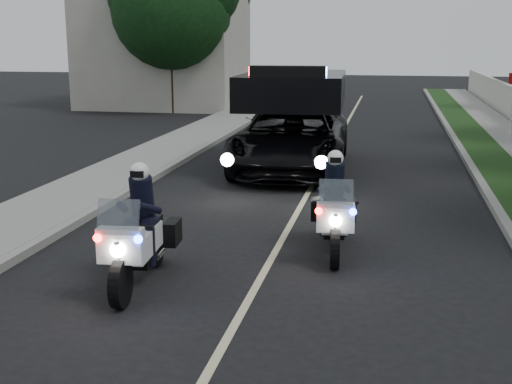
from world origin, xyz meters
TOP-DOWN VIEW (x-y plane):
  - ground at (0.00, 0.00)m, footprint 120.00×120.00m
  - curb_right at (4.10, 10.00)m, footprint 0.20×60.00m
  - grass_verge at (4.80, 10.00)m, footprint 1.20×60.00m
  - curb_left at (-4.10, 10.00)m, footprint 0.20×60.00m
  - sidewalk_left at (-5.20, 10.00)m, footprint 2.00×60.00m
  - building_far at (-10.00, 26.00)m, footprint 8.00×6.00m
  - lane_marking at (0.00, 10.00)m, footprint 0.12×50.00m
  - police_moto_left at (-1.71, 0.54)m, footprint 0.92×2.19m
  - police_moto_right at (0.97, 2.65)m, footprint 0.93×2.11m
  - police_suv at (-0.81, 9.79)m, footprint 3.26×6.52m
  - bicycle at (-2.47, 21.80)m, footprint 0.63×1.70m
  - cyclist at (-2.47, 21.80)m, footprint 0.58×0.41m
  - sign_post at (6.00, 16.47)m, footprint 0.41×0.41m
  - tree_left_near at (-8.62, 23.17)m, footprint 7.31×7.31m
  - tree_left_far at (-9.56, 28.64)m, footprint 9.00×9.00m

SIDE VIEW (x-z plane):
  - ground at x=0.00m, z-range 0.00..0.00m
  - police_moto_left at x=-1.71m, z-range -0.91..0.91m
  - police_moto_right at x=0.97m, z-range -0.87..0.87m
  - police_suv at x=-0.81m, z-range -1.55..1.55m
  - bicycle at x=-2.47m, z-range -0.44..0.44m
  - cyclist at x=-2.47m, z-range -0.78..0.78m
  - sign_post at x=6.00m, z-range -1.24..1.24m
  - tree_left_near at x=-8.62m, z-range -4.79..4.79m
  - tree_left_far at x=-9.56m, z-range -6.16..6.16m
  - lane_marking at x=0.00m, z-range 0.00..0.01m
  - curb_right at x=4.10m, z-range 0.00..0.15m
  - curb_left at x=-4.10m, z-range 0.00..0.15m
  - grass_verge at x=4.80m, z-range 0.00..0.16m
  - sidewalk_left at x=-5.20m, z-range 0.00..0.16m
  - building_far at x=-10.00m, z-range 0.00..7.00m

